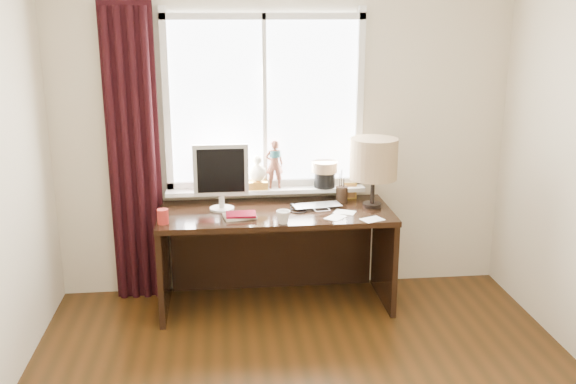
{
  "coord_description": "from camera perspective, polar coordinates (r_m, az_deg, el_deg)",
  "views": [
    {
      "loc": [
        -0.49,
        -2.83,
        2.17
      ],
      "look_at": [
        -0.05,
        1.25,
        1.0
      ],
      "focal_mm": 40.0,
      "sensor_mm": 36.0,
      "label": 1
    }
  ],
  "objects": [
    {
      "name": "icon_frame",
      "position": [
        5.0,
        5.56,
        0.1
      ],
      "size": [
        0.1,
        0.03,
        0.13
      ],
      "color": "gold",
      "rests_on": "desk"
    },
    {
      "name": "mug",
      "position": [
        4.41,
        -0.43,
        -2.2
      ],
      "size": [
        0.13,
        0.13,
        0.1
      ],
      "primitive_type": "imported",
      "rotation": [
        0.0,
        0.0,
        1.02
      ],
      "color": "white",
      "rests_on": "desk"
    },
    {
      "name": "window",
      "position": [
        4.87,
        -1.93,
        5.7
      ],
      "size": [
        1.52,
        0.21,
        1.4
      ],
      "color": "white",
      "rests_on": "ground"
    },
    {
      "name": "desk_cables",
      "position": [
        4.75,
        0.86,
        -1.45
      ],
      "size": [
        0.18,
        0.3,
        0.01
      ],
      "color": "black",
      "rests_on": "desk"
    },
    {
      "name": "red_cup",
      "position": [
        4.49,
        -11.06,
        -2.15
      ],
      "size": [
        0.08,
        0.08,
        0.1
      ],
      "primitive_type": "cylinder",
      "color": "maroon",
      "rests_on": "desk"
    },
    {
      "name": "monitor",
      "position": [
        4.68,
        -5.99,
        1.68
      ],
      "size": [
        0.4,
        0.18,
        0.49
      ],
      "color": "beige",
      "rests_on": "desk"
    },
    {
      "name": "brush_holder",
      "position": [
        4.92,
        4.8,
        -0.19
      ],
      "size": [
        0.09,
        0.09,
        0.25
      ],
      "color": "black",
      "rests_on": "desk"
    },
    {
      "name": "table_lamp",
      "position": [
        4.74,
        7.63,
        2.88
      ],
      "size": [
        0.35,
        0.35,
        0.52
      ],
      "color": "black",
      "rests_on": "desk"
    },
    {
      "name": "curtain",
      "position": [
        4.9,
        -13.55,
        3.02
      ],
      "size": [
        0.38,
        0.09,
        2.25
      ],
      "color": "black",
      "rests_on": "floor"
    },
    {
      "name": "notebook_stack",
      "position": [
        4.56,
        -4.28,
        -2.09
      ],
      "size": [
        0.24,
        0.2,
        0.03
      ],
      "color": "beige",
      "rests_on": "desk"
    },
    {
      "name": "loose_papers",
      "position": [
        4.59,
        5.6,
        -2.16
      ],
      "size": [
        0.43,
        0.35,
        0.0
      ],
      "color": "white",
      "rests_on": "desk"
    },
    {
      "name": "desk",
      "position": [
        4.87,
        -1.19,
        -4.08
      ],
      "size": [
        1.7,
        0.7,
        0.75
      ],
      "color": "black",
      "rests_on": "floor"
    },
    {
      "name": "wall_back",
      "position": [
        4.93,
        -0.35,
        5.75
      ],
      "size": [
        3.5,
        0.0,
        2.6
      ],
      "primitive_type": "cube",
      "rotation": [
        1.57,
        0.0,
        0.0
      ],
      "color": "beige",
      "rests_on": "ground"
    },
    {
      "name": "laptop",
      "position": [
        4.77,
        2.61,
        -1.27
      ],
      "size": [
        0.39,
        0.28,
        0.03
      ],
      "primitive_type": "imported",
      "rotation": [
        0.0,
        0.0,
        0.15
      ],
      "color": "silver",
      "rests_on": "desk"
    }
  ]
}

